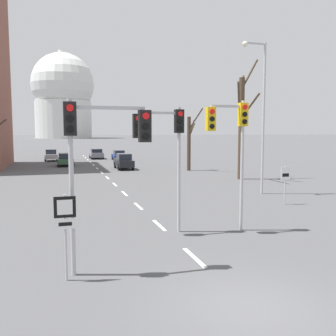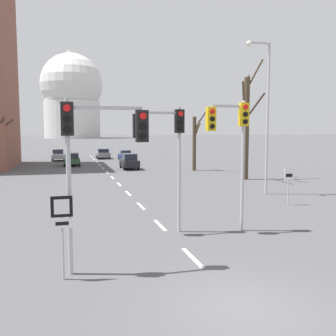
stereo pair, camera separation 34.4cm
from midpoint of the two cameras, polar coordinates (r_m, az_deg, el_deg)
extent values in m
plane|color=#4C4C4F|center=(9.78, 11.16, -20.12)|extent=(800.00, 800.00, 0.00)
cube|color=silver|center=(12.96, 3.23, -13.42)|extent=(0.16, 2.00, 0.01)
cube|color=silver|center=(17.08, -1.94, -8.70)|extent=(0.16, 2.00, 0.01)
cube|color=silver|center=(21.36, -5.00, -5.80)|extent=(0.16, 2.00, 0.01)
cube|color=silver|center=(25.71, -7.02, -3.87)|extent=(0.16, 2.00, 0.01)
cube|color=silver|center=(30.11, -8.44, -2.49)|extent=(0.16, 2.00, 0.01)
cube|color=silver|center=(34.53, -9.50, -1.47)|extent=(0.16, 2.00, 0.01)
cube|color=silver|center=(38.97, -10.32, -0.68)|extent=(0.16, 2.00, 0.01)
cube|color=silver|center=(43.43, -10.97, -0.05)|extent=(0.16, 2.00, 0.01)
cube|color=silver|center=(47.89, -11.50, 0.46)|extent=(0.16, 2.00, 0.01)
cube|color=silver|center=(52.36, -11.93, 0.89)|extent=(0.16, 2.00, 0.01)
cube|color=silver|center=(56.83, -12.30, 1.25)|extent=(0.16, 2.00, 0.01)
cube|color=silver|center=(61.31, -12.62, 1.55)|extent=(0.16, 2.00, 0.01)
cube|color=silver|center=(65.79, -12.89, 1.82)|extent=(0.16, 2.00, 0.01)
cylinder|color=#B2B2B7|center=(11.22, -15.32, -3.04)|extent=(0.14, 0.14, 5.16)
cube|color=black|center=(11.10, -15.59, 7.23)|extent=(0.36, 0.28, 0.96)
cylinder|color=red|center=(10.94, -15.61, 8.82)|extent=(0.20, 0.06, 0.20)
cylinder|color=black|center=(10.93, -15.57, 7.26)|extent=(0.20, 0.06, 0.20)
cylinder|color=black|center=(10.92, -15.53, 5.70)|extent=(0.20, 0.06, 0.20)
cube|color=#B2B2B7|center=(11.19, -9.99, 9.03)|extent=(2.18, 0.10, 0.10)
cube|color=black|center=(11.35, -4.44, 6.37)|extent=(0.36, 0.28, 0.96)
cylinder|color=red|center=(11.19, -4.27, 7.91)|extent=(0.20, 0.06, 0.20)
cylinder|color=black|center=(11.18, -4.26, 6.38)|extent=(0.20, 0.06, 0.20)
cylinder|color=black|center=(11.18, -4.25, 4.86)|extent=(0.20, 0.06, 0.20)
cylinder|color=#B2B2B7|center=(15.55, 1.04, -0.36)|extent=(0.14, 0.14, 5.22)
cube|color=black|center=(15.47, 1.06, 7.13)|extent=(0.36, 0.28, 0.96)
cylinder|color=red|center=(15.32, 1.25, 8.26)|extent=(0.20, 0.06, 0.20)
cylinder|color=black|center=(15.31, 1.25, 7.15)|extent=(0.20, 0.06, 0.20)
cylinder|color=black|center=(15.30, 1.25, 6.04)|extent=(0.20, 0.06, 0.20)
cube|color=#B2B2B7|center=(15.24, -2.10, 8.40)|extent=(1.74, 0.10, 0.10)
cube|color=black|center=(15.03, -5.33, 6.39)|extent=(0.36, 0.28, 0.96)
cylinder|color=red|center=(14.87, -5.21, 7.55)|extent=(0.20, 0.06, 0.20)
cylinder|color=black|center=(14.87, -5.20, 6.40)|extent=(0.20, 0.06, 0.20)
cylinder|color=black|center=(14.86, -5.19, 5.26)|extent=(0.20, 0.06, 0.20)
cylinder|color=#B2B2B7|center=(16.05, 10.60, 0.24)|extent=(0.14, 0.14, 5.50)
cube|color=yellow|center=(16.00, 10.74, 8.00)|extent=(0.36, 0.28, 0.96)
cylinder|color=red|center=(15.86, 11.05, 9.10)|extent=(0.20, 0.06, 0.20)
cylinder|color=black|center=(15.85, 11.03, 8.02)|extent=(0.20, 0.06, 0.20)
cylinder|color=black|center=(15.84, 11.01, 6.95)|extent=(0.20, 0.06, 0.20)
cube|color=#B2B2B7|center=(15.70, 8.37, 9.30)|extent=(1.46, 0.10, 0.10)
cube|color=yellow|center=(15.38, 5.86, 7.43)|extent=(0.36, 0.28, 0.96)
cylinder|color=red|center=(15.24, 6.12, 8.56)|extent=(0.20, 0.06, 0.20)
cylinder|color=black|center=(15.23, 6.11, 7.44)|extent=(0.20, 0.06, 0.20)
cylinder|color=black|center=(15.22, 6.10, 6.32)|extent=(0.20, 0.06, 0.20)
cylinder|color=#B2B2B7|center=(11.13, -16.20, -10.20)|extent=(0.07, 0.07, 2.47)
cube|color=black|center=(10.91, -16.33, -5.74)|extent=(0.60, 0.03, 0.60)
cube|color=white|center=(10.89, -16.33, -5.76)|extent=(0.42, 0.01, 0.42)
cube|color=white|center=(11.01, -16.26, -8.19)|extent=(0.60, 0.03, 0.28)
cube|color=black|center=(10.99, -16.26, -8.21)|extent=(0.36, 0.01, 0.10)
cylinder|color=#B2B2B7|center=(22.61, 16.99, -2.52)|extent=(0.07, 0.07, 2.24)
cube|color=white|center=(22.50, 17.07, -0.79)|extent=(0.60, 0.03, 0.76)
cube|color=black|center=(22.50, 17.08, -1.04)|extent=(0.42, 0.01, 0.19)
cylinder|color=#B2B2B7|center=(25.85, 13.97, 7.16)|extent=(0.16, 0.16, 9.99)
cube|color=#B2B2B7|center=(26.09, 12.77, 18.02)|extent=(1.47, 0.10, 0.10)
sphere|color=#F2EAC6|center=(25.73, 11.27, 18.05)|extent=(0.36, 0.36, 0.36)
cube|color=slate|center=(58.76, -11.03, 2.02)|extent=(1.86, 4.30, 0.66)
cube|color=#1E232D|center=(58.51, -11.02, 2.61)|extent=(1.58, 2.06, 0.57)
cylinder|color=black|center=(60.03, -11.99, 1.77)|extent=(0.18, 0.60, 0.60)
cylinder|color=black|center=(60.19, -10.32, 1.81)|extent=(0.18, 0.60, 0.60)
cylinder|color=black|center=(57.38, -11.77, 1.60)|extent=(0.18, 0.60, 0.60)
cylinder|color=black|center=(57.55, -10.03, 1.64)|extent=(0.18, 0.60, 0.60)
cube|color=#B7B7BC|center=(55.87, -17.53, 1.74)|extent=(1.68, 3.80, 0.66)
cube|color=#1E232D|center=(55.64, -17.56, 2.39)|extent=(1.43, 1.83, 0.65)
cylinder|color=black|center=(57.09, -18.30, 1.46)|extent=(0.18, 0.71, 0.71)
cylinder|color=black|center=(57.06, -16.71, 1.51)|extent=(0.18, 0.71, 0.71)
cylinder|color=black|center=(54.74, -18.37, 1.29)|extent=(0.18, 0.71, 0.71)
cylinder|color=black|center=(54.71, -16.71, 1.34)|extent=(0.18, 0.71, 0.71)
cube|color=black|center=(42.18, -7.01, 0.79)|extent=(1.65, 4.41, 0.71)
cube|color=#1E232D|center=(41.91, -6.97, 1.72)|extent=(1.40, 2.12, 0.69)
cylinder|color=black|center=(43.44, -8.31, 0.44)|extent=(0.18, 0.68, 0.68)
cylinder|color=black|center=(43.69, -6.30, 0.50)|extent=(0.18, 0.68, 0.68)
cylinder|color=black|center=(40.75, -7.76, 0.11)|extent=(0.18, 0.68, 0.68)
cylinder|color=black|center=(41.01, -5.62, 0.17)|extent=(0.18, 0.68, 0.68)
cube|color=navy|center=(55.30, -7.69, 1.81)|extent=(1.61, 4.07, 0.56)
cube|color=#1E232D|center=(55.07, -7.67, 2.40)|extent=(1.37, 1.95, 0.59)
cylinder|color=black|center=(56.46, -8.64, 1.59)|extent=(0.18, 0.61, 0.61)
cylinder|color=black|center=(56.68, -7.13, 1.63)|extent=(0.18, 0.61, 0.61)
cylinder|color=black|center=(53.97, -8.27, 1.41)|extent=(0.18, 0.61, 0.61)
cylinder|color=black|center=(54.20, -6.70, 1.45)|extent=(0.18, 0.61, 0.61)
cube|color=#2D4C33|center=(47.44, -15.56, 1.11)|extent=(1.85, 4.31, 0.60)
cube|color=#1E232D|center=(47.18, -15.58, 1.82)|extent=(1.57, 2.07, 0.62)
cylinder|color=black|center=(48.79, -16.61, 0.85)|extent=(0.18, 0.70, 0.70)
cylinder|color=black|center=(48.82, -14.56, 0.90)|extent=(0.18, 0.70, 0.70)
cylinder|color=black|center=(46.13, -16.61, 0.58)|extent=(0.18, 0.70, 0.70)
cylinder|color=black|center=(46.16, -14.44, 0.64)|extent=(0.18, 0.70, 0.70)
cylinder|color=#473828|center=(33.44, 10.79, 5.86)|extent=(0.49, 0.49, 8.84)
cylinder|color=#473828|center=(32.71, 12.16, 9.29)|extent=(0.62, 2.24, 2.01)
cylinder|color=#473828|center=(34.54, 11.02, 11.14)|extent=(1.11, 1.77, 3.41)
cylinder|color=#473828|center=(31.93, 10.46, 9.79)|extent=(1.78, 2.89, 3.20)
cylinder|color=#473828|center=(34.30, 12.05, 13.80)|extent=(1.75, 0.48, 2.67)
cylinder|color=#473828|center=(40.20, 2.95, 3.71)|extent=(0.39, 0.39, 5.77)
cylinder|color=#473828|center=(40.51, 3.41, 5.76)|extent=(0.94, 0.57, 1.63)
cylinder|color=#473828|center=(39.38, 4.04, 7.53)|extent=(0.81, 2.17, 2.15)
cylinder|color=#473828|center=(39.90, 3.36, 6.10)|extent=(0.46, 0.85, 1.75)
cylinder|color=#473828|center=(40.78, 3.00, 5.75)|extent=(0.55, 1.24, 1.96)
cylinder|color=silver|center=(235.05, -15.65, 7.09)|extent=(33.03, 33.03, 22.02)
sphere|color=silver|center=(236.60, -15.79, 12.20)|extent=(36.70, 36.70, 36.70)
cylinder|color=silver|center=(239.11, -15.90, 16.13)|extent=(4.40, 4.40, 6.42)
camera|label=1|loc=(0.17, -90.66, -0.07)|focal=40.00mm
camera|label=2|loc=(0.17, 89.34, 0.07)|focal=40.00mm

